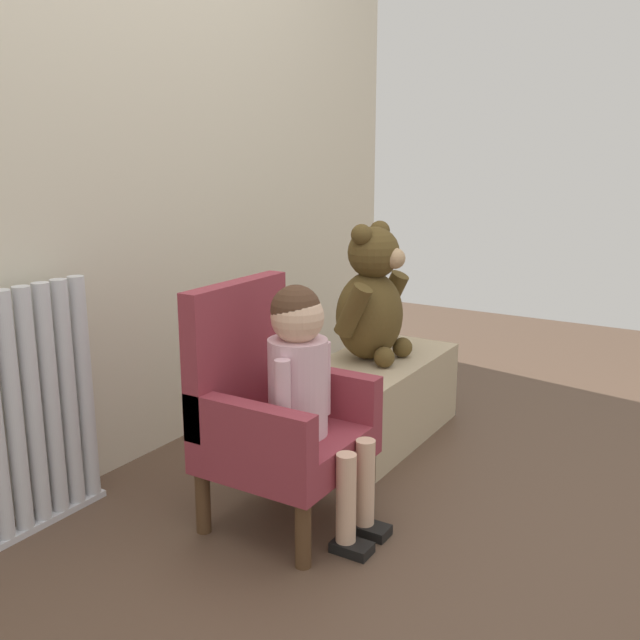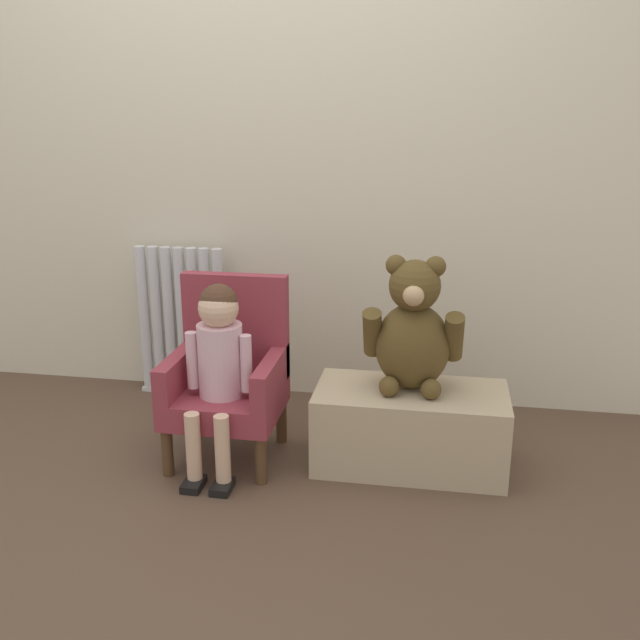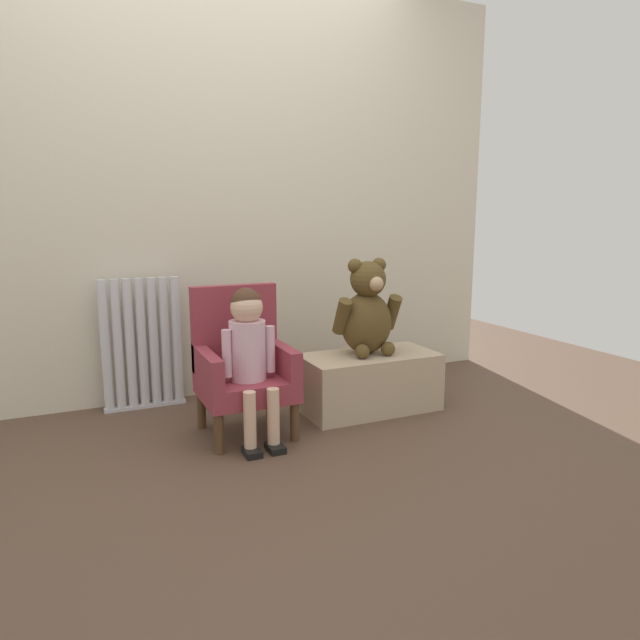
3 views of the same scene
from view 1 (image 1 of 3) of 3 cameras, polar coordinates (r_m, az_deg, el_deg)
ground_plane at (r=2.07m, az=6.58°, el=-18.15°), size 6.00×6.00×0.00m
back_wall at (r=2.43m, az=-17.81°, el=15.68°), size 3.80×0.05×2.40m
radiator at (r=2.21m, az=-21.98°, el=-6.73°), size 0.43×0.05×0.72m
child_armchair at (r=2.11m, az=-3.86°, el=-7.41°), size 0.43×0.41×0.71m
child_figure at (r=2.00m, az=-1.22°, el=-4.39°), size 0.25×0.35×0.72m
low_bench at (r=2.75m, az=4.59°, el=-6.22°), size 0.73×0.37×0.31m
large_teddy_bear at (r=2.66m, az=4.14°, el=1.61°), size 0.37×0.26×0.51m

